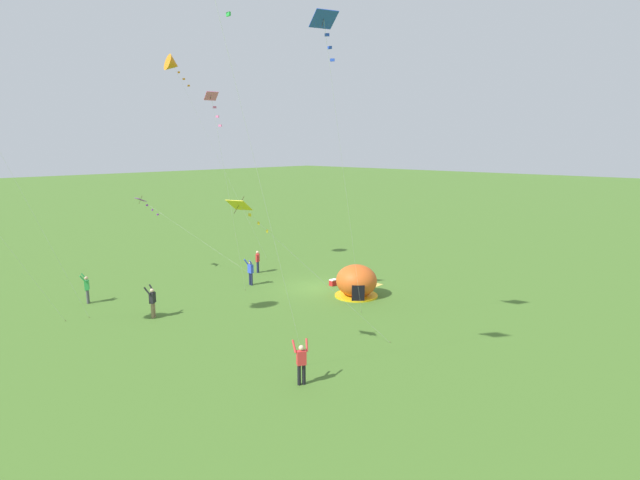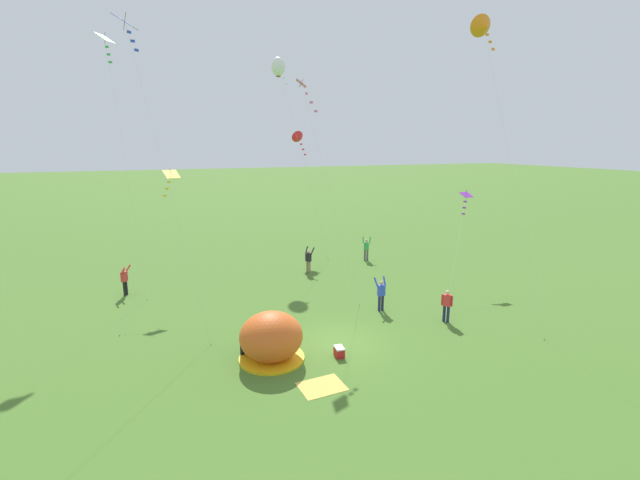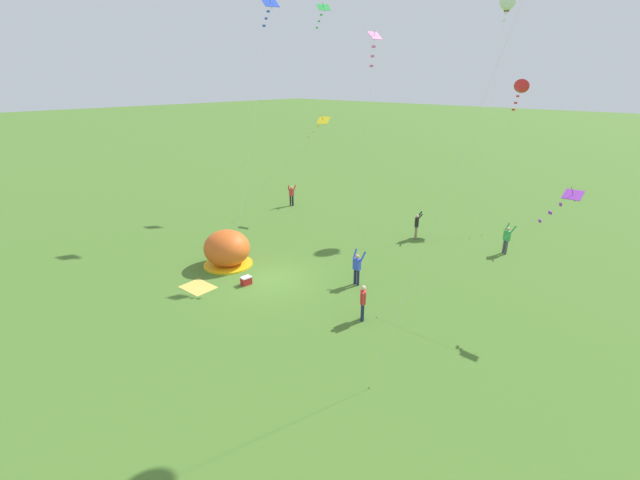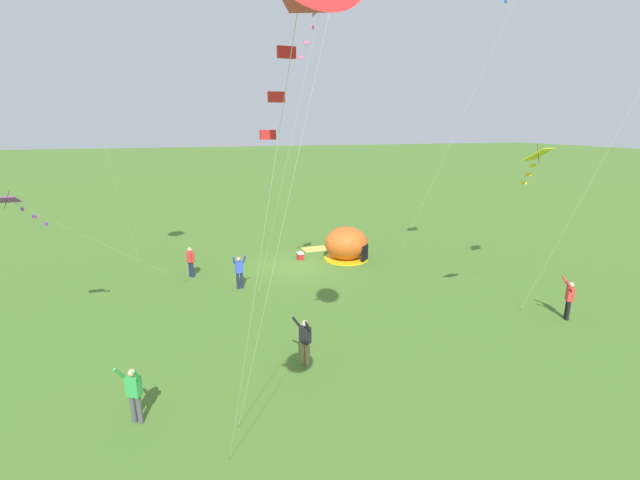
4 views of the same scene
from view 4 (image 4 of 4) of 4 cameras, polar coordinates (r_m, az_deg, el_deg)
name	(u,v)px [view 4 (image 4 of 4)]	position (r m, az deg, el deg)	size (l,w,h in m)	color
ground_plane	(298,266)	(26.04, -3.00, -3.43)	(300.00, 300.00, 0.00)	#477028
popup_tent	(346,244)	(27.00, 3.53, -0.55)	(2.81, 2.81, 2.10)	#D8591E
picnic_blanket	(315,249)	(29.44, -0.62, -1.19)	(1.70, 1.30, 0.01)	gold
cooler_box	(300,256)	(27.19, -2.66, -2.13)	(0.42, 0.56, 0.44)	red
person_far_back	(190,261)	(24.89, -16.89, -2.64)	(0.42, 0.48, 1.72)	#1E2347
person_with_toddler	(569,298)	(21.65, 30.27, -6.69)	(0.66, 0.72, 1.89)	black
person_strolling	(305,340)	(15.37, -2.02, -13.13)	(0.67, 0.72, 1.89)	#8C7251
person_near_tent	(134,392)	(13.80, -23.56, -18.10)	(0.72, 0.65, 1.89)	#4C4C51
person_flying_kite	(239,270)	(22.51, -10.72, -4.01)	(0.68, 0.47, 1.89)	#1E2347
kite_pink	(314,28)	(17.82, -0.81, 26.43)	(2.51, 4.05, 12.62)	silver
kite_purple	(20,207)	(19.04, -35.14, 3.64)	(5.99, 5.94, 6.03)	silver
kite_yellow	(535,161)	(18.03, 26.73, 9.35)	(3.79, 7.15, 7.59)	silver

